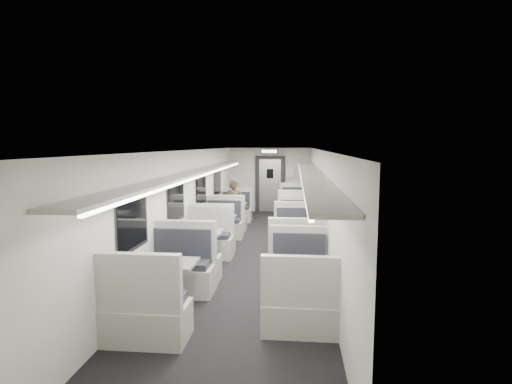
% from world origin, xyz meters
% --- Properties ---
extents(room, '(3.24, 12.24, 2.64)m').
position_xyz_m(room, '(0.00, 0.00, 1.20)').
color(room, black).
rests_on(room, ground).
extents(booth_left_a, '(1.00, 2.03, 1.09)m').
position_xyz_m(booth_left_a, '(-1.00, 3.26, 0.36)').
color(booth_left_a, '#B9B8AE').
rests_on(booth_left_a, room).
extents(booth_left_b, '(1.04, 2.12, 1.13)m').
position_xyz_m(booth_left_b, '(-1.00, 0.89, 0.38)').
color(booth_left_b, '#B9B8AE').
rests_on(booth_left_b, room).
extents(booth_left_c, '(1.09, 2.22, 1.19)m').
position_xyz_m(booth_left_c, '(-1.00, -1.04, 0.40)').
color(booth_left_c, '#B9B8AE').
rests_on(booth_left_c, room).
extents(booth_left_d, '(1.12, 2.28, 1.22)m').
position_xyz_m(booth_left_d, '(-1.00, -3.25, 0.41)').
color(booth_left_d, '#B9B8AE').
rests_on(booth_left_d, room).
extents(booth_right_a, '(1.13, 2.29, 1.22)m').
position_xyz_m(booth_right_a, '(1.00, 3.63, 0.41)').
color(booth_right_a, '#B9B8AE').
rests_on(booth_right_a, room).
extents(booth_right_b, '(1.02, 2.08, 1.11)m').
position_xyz_m(booth_right_b, '(1.00, 1.29, 0.37)').
color(booth_right_b, '#B9B8AE').
rests_on(booth_right_b, room).
extents(booth_right_c, '(1.11, 2.26, 1.21)m').
position_xyz_m(booth_right_c, '(1.00, -0.69, 0.40)').
color(booth_right_c, '#B9B8AE').
rests_on(booth_right_c, room).
extents(booth_right_d, '(1.02, 2.08, 1.11)m').
position_xyz_m(booth_right_d, '(1.00, -2.90, 0.37)').
color(booth_right_d, '#B9B8AE').
rests_on(booth_right_d, room).
extents(passenger, '(0.59, 0.44, 1.49)m').
position_xyz_m(passenger, '(-0.86, 2.69, 0.74)').
color(passenger, black).
rests_on(passenger, room).
extents(window_a, '(0.02, 1.18, 0.84)m').
position_xyz_m(window_a, '(-1.49, 3.40, 1.35)').
color(window_a, black).
rests_on(window_a, room).
extents(window_b, '(0.02, 1.18, 0.84)m').
position_xyz_m(window_b, '(-1.49, 1.20, 1.35)').
color(window_b, black).
rests_on(window_b, room).
extents(window_c, '(0.02, 1.18, 0.84)m').
position_xyz_m(window_c, '(-1.49, -1.00, 1.35)').
color(window_c, black).
rests_on(window_c, room).
extents(window_d, '(0.02, 1.18, 0.84)m').
position_xyz_m(window_d, '(-1.49, -3.20, 1.35)').
color(window_d, black).
rests_on(window_d, room).
extents(luggage_rack_left, '(0.46, 10.40, 0.09)m').
position_xyz_m(luggage_rack_left, '(-1.24, -0.30, 1.92)').
color(luggage_rack_left, '#B9B8AE').
rests_on(luggage_rack_left, room).
extents(luggage_rack_right, '(0.46, 10.40, 0.09)m').
position_xyz_m(luggage_rack_right, '(1.24, -0.30, 1.92)').
color(luggage_rack_right, '#B9B8AE').
rests_on(luggage_rack_right, room).
extents(vestibule_door, '(1.10, 0.13, 2.10)m').
position_xyz_m(vestibule_door, '(0.00, 5.93, 1.04)').
color(vestibule_door, black).
rests_on(vestibule_door, room).
extents(exit_sign, '(0.62, 0.12, 0.16)m').
position_xyz_m(exit_sign, '(0.00, 5.44, 2.28)').
color(exit_sign, black).
rests_on(exit_sign, room).
extents(wall_notice, '(0.32, 0.02, 0.40)m').
position_xyz_m(wall_notice, '(0.75, 5.92, 1.50)').
color(wall_notice, silver).
rests_on(wall_notice, room).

